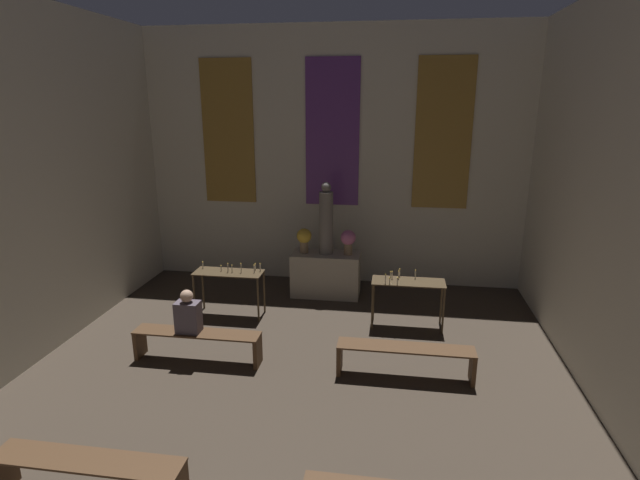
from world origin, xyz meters
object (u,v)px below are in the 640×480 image
object	(u,v)px
flower_vase_left	(304,238)
altar	(326,274)
pew_back_right	(405,355)
person_seated	(188,314)
pew_second_left	(88,471)
pew_back_left	(197,340)
flower_vase_right	(348,240)
statue	(326,221)
candle_rack_left	(229,278)
candle_rack_right	(408,287)

from	to	relation	value
flower_vase_left	altar	bearing A→B (deg)	0.00
altar	pew_back_right	size ratio (longest dim) A/B	0.70
flower_vase_left	person_seated	xyz separation A→B (m)	(-1.23, -2.97, -0.42)
flower_vase_left	pew_second_left	bearing A→B (deg)	-100.95
pew_back_left	pew_back_right	bearing A→B (deg)	0.00
pew_second_left	pew_back_right	world-z (taller)	same
flower_vase_right	pew_second_left	distance (m)	6.17
statue	flower_vase_left	bearing A→B (deg)	-180.00
altar	flower_vase_left	distance (m)	0.87
candle_rack_left	pew_back_right	world-z (taller)	candle_rack_left
candle_rack_right	pew_back_left	size ratio (longest dim) A/B	0.64
person_seated	pew_second_left	bearing A→B (deg)	-87.63
altar	flower_vase_left	bearing A→B (deg)	-180.00
pew_second_left	pew_back_left	distance (m)	2.80
altar	pew_back_right	bearing A→B (deg)	-62.26
statue	candle_rack_right	xyz separation A→B (m)	(1.61, -1.26, -0.83)
flower_vase_left	flower_vase_right	bearing A→B (deg)	0.00
pew_back_left	candle_rack_left	bearing A→B (deg)	91.69
candle_rack_right	person_seated	bearing A→B (deg)	-152.54
statue	flower_vase_left	distance (m)	0.58
altar	pew_back_left	world-z (taller)	altar
flower_vase_left	pew_back_left	xyz separation A→B (m)	(-1.12, -2.97, -0.84)
statue	person_seated	world-z (taller)	statue
altar	statue	xyz separation A→B (m)	(0.00, 0.00, 1.12)
flower_vase_left	candle_rack_left	distance (m)	1.78
flower_vase_right	candle_rack_left	world-z (taller)	flower_vase_right
pew_back_right	candle_rack_right	bearing A→B (deg)	88.36
pew_second_left	pew_back_right	xyz separation A→B (m)	(3.12, 2.80, 0.00)
person_seated	candle_rack_left	bearing A→B (deg)	87.81
candle_rack_left	altar	bearing A→B (deg)	38.01
statue	pew_second_left	distance (m)	6.10
flower_vase_right	pew_second_left	size ratio (longest dim) A/B	0.26
flower_vase_right	candle_rack_left	distance (m)	2.45
altar	person_seated	bearing A→B (deg)	-119.46
flower_vase_right	pew_second_left	world-z (taller)	flower_vase_right
altar	candle_rack_left	world-z (taller)	candle_rack_left
statue	pew_back_right	world-z (taller)	statue
pew_second_left	person_seated	distance (m)	2.84
pew_back_right	pew_back_left	bearing A→B (deg)	180.00
person_seated	flower_vase_left	bearing A→B (deg)	67.46
altar	pew_back_left	size ratio (longest dim) A/B	0.70
statue	pew_back_left	size ratio (longest dim) A/B	0.74
pew_second_left	pew_back_right	size ratio (longest dim) A/B	1.00
person_seated	pew_back_left	bearing A→B (deg)	0.00
flower_vase_right	person_seated	world-z (taller)	flower_vase_right
altar	pew_back_right	distance (m)	3.36
altar	candle_rack_right	distance (m)	2.07
candle_rack_left	flower_vase_left	bearing A→B (deg)	47.18
candle_rack_left	flower_vase_right	bearing A→B (deg)	31.49
statue	flower_vase_right	bearing A→B (deg)	-0.00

